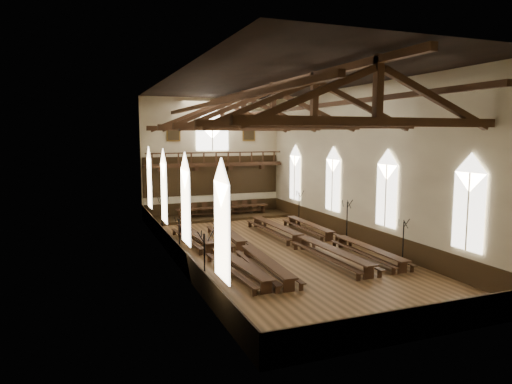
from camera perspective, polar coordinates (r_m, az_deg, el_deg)
ground at (r=27.74m, az=2.04°, el=-7.26°), size 26.00×26.00×0.00m
room_walls at (r=26.87m, az=2.11°, el=6.20°), size 26.00×26.00×26.00m
wainscot_band at (r=27.60m, az=2.05°, el=-6.06°), size 12.00×26.00×1.20m
side_windows at (r=27.06m, az=2.08°, el=0.43°), size 11.85×19.80×4.50m
end_window at (r=39.05m, az=-5.49°, el=7.58°), size 2.80×0.12×3.80m
minstrels_gallery at (r=38.93m, az=-5.34°, el=2.70°), size 11.80×1.24×3.70m
portraits at (r=39.05m, az=-5.49°, el=7.40°), size 7.75×0.09×1.45m
roof_trusses at (r=26.90m, az=2.12°, el=9.94°), size 11.70×25.70×2.80m
refectory_row_a at (r=26.10m, az=-5.25°, el=-7.07°), size 1.81×13.94×0.69m
refectory_row_b at (r=26.54m, az=-1.42°, el=-6.80°), size 1.70×13.93×0.69m
refectory_row_c at (r=28.46m, az=5.62°, el=-5.79°), size 1.69×14.43×0.75m
refectory_row_d at (r=29.53m, az=9.95°, el=-5.49°), size 1.48×13.76×0.68m
dais at (r=38.33m, az=-4.15°, el=-3.09°), size 11.40×3.16×0.21m
high_table at (r=38.21m, az=-4.16°, el=-2.01°), size 7.94×1.15×0.74m
high_chairs at (r=38.95m, az=-4.50°, el=-1.90°), size 6.82×0.52×1.07m
candelabrum_left_near at (r=21.11m, az=-6.44°, el=-9.69°), size 0.79×0.78×2.64m
candelabrum_left_mid at (r=26.33m, az=-9.55°, el=-6.56°), size 0.67×0.70×2.33m
candelabrum_left_far at (r=31.75m, az=-11.65°, el=-3.98°), size 0.78×0.86×2.82m
candelabrum_right_near at (r=26.19m, az=17.88°, el=-6.84°), size 0.70×0.72×2.39m
candelabrum_right_mid at (r=30.57m, az=11.28°, el=-4.47°), size 0.81×0.79×2.70m
candelabrum_right_far at (r=36.54m, az=5.39°, el=-2.56°), size 0.70×0.77×2.51m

